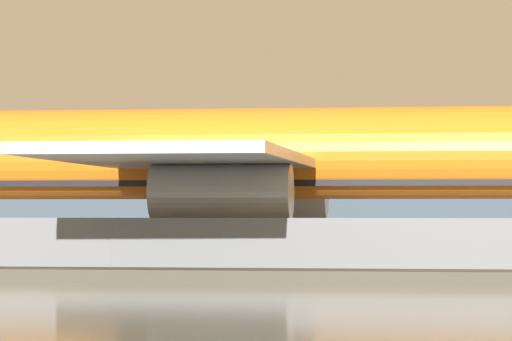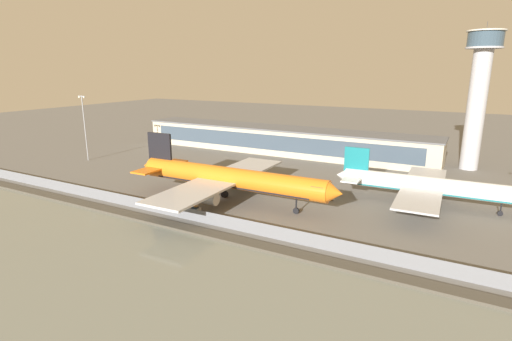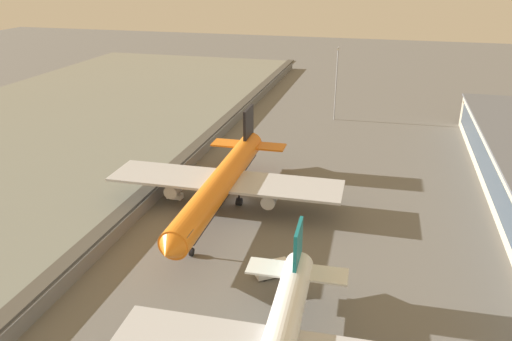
{
  "view_description": "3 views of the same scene",
  "coord_description": "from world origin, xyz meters",
  "px_view_note": "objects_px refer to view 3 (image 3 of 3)",
  "views": [
    {
      "loc": [
        16.84,
        -81.81,
        2.92
      ],
      "look_at": [
        4.14,
        -0.14,
        5.16
      ],
      "focal_mm": 105.0,
      "sensor_mm": 36.0,
      "label": 1
    },
    {
      "loc": [
        54.07,
        -78.19,
        30.87
      ],
      "look_at": [
        5.68,
        9.25,
        5.37
      ],
      "focal_mm": 28.0,
      "sensor_mm": 36.0,
      "label": 2
    },
    {
      "loc": [
        87.66,
        26.72,
        44.7
      ],
      "look_at": [
        -2.97,
        2.82,
        5.84
      ],
      "focal_mm": 35.0,
      "sensor_mm": 36.0,
      "label": 3
    }
  ],
  "objects_px": {
    "cargo_jet_orange": "(222,182)",
    "apron_light_mast_apron_west": "(336,80)",
    "ops_van": "(271,269)",
    "baggage_tug": "(175,195)"
  },
  "relations": [
    {
      "from": "cargo_jet_orange",
      "to": "ops_van",
      "type": "height_order",
      "value": "cargo_jet_orange"
    },
    {
      "from": "cargo_jet_orange",
      "to": "apron_light_mast_apron_west",
      "type": "height_order",
      "value": "apron_light_mast_apron_west"
    },
    {
      "from": "baggage_tug",
      "to": "apron_light_mast_apron_west",
      "type": "xyz_separation_m",
      "value": [
        -65.28,
        25.08,
        11.6
      ]
    },
    {
      "from": "baggage_tug",
      "to": "apron_light_mast_apron_west",
      "type": "distance_m",
      "value": 70.89
    },
    {
      "from": "baggage_tug",
      "to": "ops_van",
      "type": "relative_size",
      "value": 0.6
    },
    {
      "from": "baggage_tug",
      "to": "apron_light_mast_apron_west",
      "type": "relative_size",
      "value": 0.15
    },
    {
      "from": "apron_light_mast_apron_west",
      "to": "ops_van",
      "type": "bearing_deg",
      "value": 0.16
    },
    {
      "from": "ops_van",
      "to": "apron_light_mast_apron_west",
      "type": "distance_m",
      "value": 87.6
    },
    {
      "from": "ops_van",
      "to": "apron_light_mast_apron_west",
      "type": "xyz_separation_m",
      "value": [
        -86.89,
        -0.25,
        11.13
      ]
    },
    {
      "from": "baggage_tug",
      "to": "cargo_jet_orange",
      "type": "bearing_deg",
      "value": 81.08
    }
  ]
}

